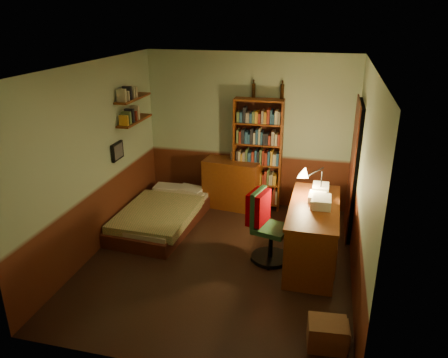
% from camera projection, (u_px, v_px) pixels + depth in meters
% --- Properties ---
extents(floor, '(3.50, 4.00, 0.02)m').
position_uv_depth(floor, '(220.00, 260.00, 6.01)').
color(floor, black).
rests_on(floor, ground).
extents(ceiling, '(3.50, 4.00, 0.02)m').
position_uv_depth(ceiling, '(219.00, 65.00, 5.05)').
color(ceiling, silver).
rests_on(ceiling, wall_back).
extents(wall_back, '(3.50, 0.02, 2.60)m').
position_uv_depth(wall_back, '(249.00, 131.00, 7.35)').
color(wall_back, '#97AD8B').
rests_on(wall_back, ground).
extents(wall_left, '(0.02, 4.00, 2.60)m').
position_uv_depth(wall_left, '(94.00, 161.00, 5.92)').
color(wall_left, '#97AD8B').
rests_on(wall_left, ground).
extents(wall_right, '(0.02, 4.00, 2.60)m').
position_uv_depth(wall_right, '(364.00, 184.00, 5.14)').
color(wall_right, '#97AD8B').
rests_on(wall_right, ground).
extents(wall_front, '(3.50, 0.02, 2.60)m').
position_uv_depth(wall_front, '(160.00, 251.00, 3.71)').
color(wall_front, '#97AD8B').
rests_on(wall_front, ground).
extents(doorway, '(0.06, 0.90, 2.00)m').
position_uv_depth(doorway, '(354.00, 170.00, 6.43)').
color(doorway, black).
rests_on(doorway, ground).
extents(door_trim, '(0.02, 0.98, 2.08)m').
position_uv_depth(door_trim, '(352.00, 170.00, 6.44)').
color(door_trim, '#3B160E').
rests_on(door_trim, ground).
extents(bed, '(1.16, 1.98, 0.57)m').
position_uv_depth(bed, '(162.00, 208.00, 6.90)').
color(bed, olive).
rests_on(bed, ground).
extents(dresser, '(1.00, 0.59, 0.84)m').
position_uv_depth(dresser, '(232.00, 184.00, 7.50)').
color(dresser, '#652C10').
rests_on(dresser, ground).
extents(mini_stereo, '(0.28, 0.23, 0.14)m').
position_uv_depth(mini_stereo, '(239.00, 155.00, 7.41)').
color(mini_stereo, '#B2B2B7').
rests_on(mini_stereo, dresser).
extents(bookshelf, '(0.81, 0.27, 1.88)m').
position_uv_depth(bookshelf, '(257.00, 155.00, 7.29)').
color(bookshelf, '#652C10').
rests_on(bookshelf, ground).
extents(bottle_left, '(0.07, 0.07, 0.22)m').
position_uv_depth(bottle_left, '(254.00, 90.00, 7.03)').
color(bottle_left, black).
rests_on(bottle_left, bookshelf).
extents(bottle_right, '(0.06, 0.06, 0.23)m').
position_uv_depth(bottle_right, '(282.00, 91.00, 6.93)').
color(bottle_right, black).
rests_on(bottle_right, bookshelf).
extents(desk, '(0.65, 1.55, 0.83)m').
position_uv_depth(desk, '(312.00, 234.00, 5.84)').
color(desk, '#652C10').
rests_on(desk, ground).
extents(paper_stack, '(0.24, 0.32, 0.13)m').
position_uv_depth(paper_stack, '(322.00, 202.00, 5.63)').
color(paper_stack, silver).
rests_on(paper_stack, desk).
extents(desk_lamp, '(0.19, 0.19, 0.52)m').
position_uv_depth(desk_lamp, '(322.00, 177.00, 5.92)').
color(desk_lamp, black).
rests_on(desk_lamp, desk).
extents(office_chair, '(0.62, 0.58, 1.05)m').
position_uv_depth(office_chair, '(271.00, 226.00, 5.82)').
color(office_chair, '#224D29').
rests_on(office_chair, ground).
extents(red_jacket, '(0.29, 0.42, 0.45)m').
position_uv_depth(red_jacket, '(253.00, 178.00, 5.39)').
color(red_jacket, '#A10006').
rests_on(red_jacket, office_chair).
extents(wall_shelf_lower, '(0.20, 0.90, 0.03)m').
position_uv_depth(wall_shelf_lower, '(135.00, 121.00, 6.78)').
color(wall_shelf_lower, '#652C10').
rests_on(wall_shelf_lower, wall_left).
extents(wall_shelf_upper, '(0.20, 0.90, 0.03)m').
position_uv_depth(wall_shelf_upper, '(133.00, 98.00, 6.65)').
color(wall_shelf_upper, '#652C10').
rests_on(wall_shelf_upper, wall_left).
extents(framed_picture, '(0.04, 0.32, 0.26)m').
position_uv_depth(framed_picture, '(117.00, 151.00, 6.47)').
color(framed_picture, black).
rests_on(framed_picture, wall_left).
extents(cardboard_box_a, '(0.41, 0.34, 0.29)m').
position_uv_depth(cardboard_box_a, '(327.00, 334.00, 4.42)').
color(cardboard_box_a, '#895E3F').
rests_on(cardboard_box_a, ground).
extents(cardboard_box_b, '(0.35, 0.30, 0.23)m').
position_uv_depth(cardboard_box_b, '(332.00, 334.00, 4.46)').
color(cardboard_box_b, '#895E3F').
rests_on(cardboard_box_b, ground).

